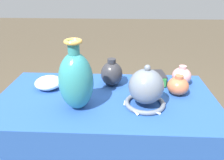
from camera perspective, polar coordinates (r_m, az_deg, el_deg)
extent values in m
cylinder|color=brown|center=(1.67, -18.85, -11.62)|extent=(0.04, 0.04, 0.72)
cylinder|color=brown|center=(1.62, 17.94, -12.73)|extent=(0.04, 0.04, 0.72)
cube|color=brown|center=(1.16, -1.60, -5.28)|extent=(1.11, 0.57, 0.03)
cube|color=#234C9E|center=(1.15, -1.61, -4.50)|extent=(1.13, 0.59, 0.01)
cube|color=#234C9E|center=(0.96, -2.93, -18.09)|extent=(1.13, 0.01, 0.18)
ellipsoid|color=teal|center=(1.01, -9.36, -0.38)|extent=(0.16, 0.16, 0.27)
cylinder|color=teal|center=(0.95, -10.02, 8.26)|extent=(0.05, 0.05, 0.05)
torus|color=gold|center=(0.94, -10.15, 9.86)|extent=(0.08, 0.08, 0.02)
torus|color=slate|center=(1.08, 8.57, -5.98)|extent=(0.20, 0.20, 0.02)
ellipsoid|color=slate|center=(1.04, 8.89, -1.65)|extent=(0.17, 0.17, 0.17)
sphere|color=slate|center=(1.00, 9.24, 3.14)|extent=(0.03, 0.03, 0.03)
cone|color=white|center=(1.09, 13.73, -6.00)|extent=(0.01, 0.03, 0.03)
cone|color=white|center=(1.16, 10.63, -3.82)|extent=(0.03, 0.03, 0.03)
cone|color=white|center=(1.15, 5.76, -3.76)|extent=(0.03, 0.03, 0.03)
cone|color=white|center=(1.07, 3.32, -5.90)|extent=(0.01, 0.03, 0.03)
cone|color=white|center=(1.00, 6.18, -8.45)|extent=(0.03, 0.03, 0.03)
cone|color=white|center=(1.01, 11.79, -8.47)|extent=(0.03, 0.03, 0.03)
cube|color=#232328|center=(1.30, 10.78, 0.40)|extent=(0.14, 0.14, 0.06)
cube|color=green|center=(1.24, 11.50, -0.84)|extent=(0.11, 0.02, 0.05)
ellipsoid|color=#BC6642|center=(1.20, 16.84, -1.51)|extent=(0.11, 0.11, 0.10)
cylinder|color=#BC6642|center=(1.18, 17.15, 0.74)|extent=(0.04, 0.04, 0.02)
ellipsoid|color=#2D2D33|center=(1.24, -0.10, 1.63)|extent=(0.12, 0.12, 0.14)
cylinder|color=#2D2D33|center=(1.21, -0.10, 5.01)|extent=(0.05, 0.05, 0.02)
ellipsoid|color=white|center=(1.27, -16.23, -0.66)|extent=(0.15, 0.15, 0.07)
ellipsoid|color=#D19399|center=(1.32, 17.70, 1.00)|extent=(0.11, 0.11, 0.10)
cylinder|color=#D19399|center=(1.30, 18.01, 3.16)|extent=(0.04, 0.04, 0.02)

